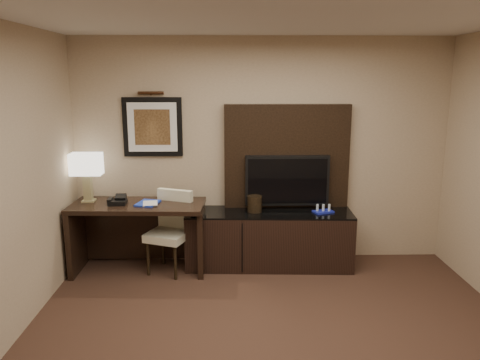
{
  "coord_description": "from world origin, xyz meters",
  "views": [
    {
      "loc": [
        -0.39,
        -3.1,
        2.25
      ],
      "look_at": [
        -0.28,
        1.8,
        1.15
      ],
      "focal_mm": 35.0,
      "sensor_mm": 36.0,
      "label": 1
    }
  ],
  "objects_px": {
    "desk": "(139,237)",
    "credenza": "(269,239)",
    "tv": "(287,181)",
    "table_lamp": "(87,176)",
    "minibar_tray": "(323,209)",
    "desk_phone": "(118,200)",
    "desk_chair": "(168,235)",
    "ice_bucket": "(255,204)"
  },
  "relations": [
    {
      "from": "desk",
      "to": "credenza",
      "type": "bearing_deg",
      "value": 6.06
    },
    {
      "from": "tv",
      "to": "table_lamp",
      "type": "distance_m",
      "value": 2.34
    },
    {
      "from": "tv",
      "to": "minibar_tray",
      "type": "height_order",
      "value": "tv"
    },
    {
      "from": "table_lamp",
      "to": "minibar_tray",
      "type": "distance_m",
      "value": 2.77
    },
    {
      "from": "desk_phone",
      "to": "credenza",
      "type": "bearing_deg",
      "value": 1.92
    },
    {
      "from": "desk_phone",
      "to": "minibar_tray",
      "type": "bearing_deg",
      "value": -0.0
    },
    {
      "from": "credenza",
      "to": "desk_phone",
      "type": "bearing_deg",
      "value": -173.8
    },
    {
      "from": "desk_chair",
      "to": "desk_phone",
      "type": "bearing_deg",
      "value": -162.33
    },
    {
      "from": "table_lamp",
      "to": "desk_phone",
      "type": "bearing_deg",
      "value": -19.24
    },
    {
      "from": "credenza",
      "to": "table_lamp",
      "type": "xyz_separation_m",
      "value": [
        -2.11,
        0.01,
        0.78
      ]
    },
    {
      "from": "table_lamp",
      "to": "desk_phone",
      "type": "distance_m",
      "value": 0.47
    },
    {
      "from": "desk_chair",
      "to": "credenza",
      "type": "bearing_deg",
      "value": 28.97
    },
    {
      "from": "desk",
      "to": "ice_bucket",
      "type": "height_order",
      "value": "ice_bucket"
    },
    {
      "from": "desk_phone",
      "to": "ice_bucket",
      "type": "distance_m",
      "value": 1.58
    },
    {
      "from": "ice_bucket",
      "to": "minibar_tray",
      "type": "height_order",
      "value": "ice_bucket"
    },
    {
      "from": "tv",
      "to": "minibar_tray",
      "type": "bearing_deg",
      "value": -24.1
    },
    {
      "from": "desk_phone",
      "to": "table_lamp",
      "type": "bearing_deg",
      "value": 158.84
    },
    {
      "from": "tv",
      "to": "desk",
      "type": "bearing_deg",
      "value": -172.17
    },
    {
      "from": "credenza",
      "to": "minibar_tray",
      "type": "height_order",
      "value": "minibar_tray"
    },
    {
      "from": "credenza",
      "to": "desk_phone",
      "type": "relative_size",
      "value": 10.0
    },
    {
      "from": "tv",
      "to": "desk_chair",
      "type": "relative_size",
      "value": 1.1
    },
    {
      "from": "minibar_tray",
      "to": "credenza",
      "type": "bearing_deg",
      "value": 176.59
    },
    {
      "from": "ice_bucket",
      "to": "table_lamp",
      "type": "bearing_deg",
      "value": -179.83
    },
    {
      "from": "credenza",
      "to": "tv",
      "type": "bearing_deg",
      "value": 35.75
    },
    {
      "from": "table_lamp",
      "to": "desk_chair",
      "type": "bearing_deg",
      "value": -10.04
    },
    {
      "from": "desk",
      "to": "desk_chair",
      "type": "xyz_separation_m",
      "value": [
        0.35,
        -0.06,
        0.05
      ]
    },
    {
      "from": "credenza",
      "to": "desk_phone",
      "type": "distance_m",
      "value": 1.83
    },
    {
      "from": "desk_chair",
      "to": "desk_phone",
      "type": "relative_size",
      "value": 4.65
    },
    {
      "from": "ice_bucket",
      "to": "minibar_tray",
      "type": "bearing_deg",
      "value": -3.8
    },
    {
      "from": "desk",
      "to": "minibar_tray",
      "type": "relative_size",
      "value": 6.62
    },
    {
      "from": "credenza",
      "to": "tv",
      "type": "height_order",
      "value": "tv"
    },
    {
      "from": "minibar_tray",
      "to": "desk",
      "type": "bearing_deg",
      "value": -178.51
    },
    {
      "from": "table_lamp",
      "to": "ice_bucket",
      "type": "distance_m",
      "value": 1.97
    },
    {
      "from": "ice_bucket",
      "to": "credenza",
      "type": "bearing_deg",
      "value": -5.25
    },
    {
      "from": "credenza",
      "to": "desk_chair",
      "type": "height_order",
      "value": "desk_chair"
    },
    {
      "from": "desk_chair",
      "to": "table_lamp",
      "type": "bearing_deg",
      "value": -168.56
    },
    {
      "from": "tv",
      "to": "minibar_tray",
      "type": "relative_size",
      "value": 4.37
    },
    {
      "from": "tv",
      "to": "desk_chair",
      "type": "height_order",
      "value": "tv"
    },
    {
      "from": "desk",
      "to": "table_lamp",
      "type": "bearing_deg",
      "value": 172.48
    },
    {
      "from": "table_lamp",
      "to": "ice_bucket",
      "type": "height_order",
      "value": "table_lamp"
    },
    {
      "from": "tv",
      "to": "ice_bucket",
      "type": "relative_size",
      "value": 5.2
    },
    {
      "from": "table_lamp",
      "to": "ice_bucket",
      "type": "xyz_separation_m",
      "value": [
        1.94,
        0.01,
        -0.35
      ]
    }
  ]
}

